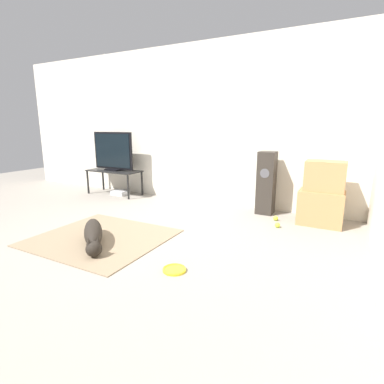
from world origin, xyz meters
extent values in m
plane|color=gray|center=(0.00, 0.00, 0.00)|extent=(12.00, 12.00, 0.00)
cube|color=silver|center=(0.00, 2.10, 1.27)|extent=(8.00, 0.06, 2.55)
cube|color=#847056|center=(-0.16, -0.03, 0.01)|extent=(1.44, 1.32, 0.01)
ellipsoid|color=black|center=(-0.13, -0.17, 0.12)|extent=(0.65, 0.63, 0.23)
sphere|color=black|center=(0.16, -0.45, 0.09)|extent=(0.16, 0.16, 0.16)
cone|color=black|center=(0.20, -0.42, 0.18)|extent=(0.05, 0.05, 0.07)
cone|color=black|center=(0.14, -0.48, 0.18)|extent=(0.05, 0.05, 0.07)
cylinder|color=black|center=(-0.47, 0.16, 0.06)|extent=(0.19, 0.19, 0.04)
cylinder|color=yellow|center=(1.00, -0.31, 0.01)|extent=(0.21, 0.21, 0.02)
torus|color=yellow|center=(1.00, -0.31, 0.02)|extent=(0.21, 0.21, 0.02)
cube|color=#A87A4C|center=(2.01, 1.69, 0.22)|extent=(0.55, 0.36, 0.45)
cube|color=#A87A4C|center=(2.03, 1.70, 0.64)|extent=(0.48, 0.32, 0.38)
cube|color=#2D2823|center=(1.24, 1.86, 0.45)|extent=(0.24, 0.24, 0.91)
cylinder|color=#4C4C51|center=(1.24, 1.74, 0.61)|extent=(0.13, 0.00, 0.13)
cube|color=black|center=(-1.58, 1.77, 0.44)|extent=(1.03, 0.45, 0.02)
cylinder|color=black|center=(-2.06, 1.57, 0.22)|extent=(0.04, 0.04, 0.43)
cylinder|color=black|center=(-1.09, 1.57, 0.22)|extent=(0.04, 0.04, 0.43)
cylinder|color=black|center=(-2.06, 1.97, 0.22)|extent=(0.04, 0.04, 0.43)
cylinder|color=black|center=(-1.09, 1.97, 0.22)|extent=(0.04, 0.04, 0.43)
cube|color=black|center=(-1.58, 1.77, 0.47)|extent=(0.30, 0.20, 0.03)
cube|color=black|center=(-1.58, 1.77, 0.82)|extent=(0.86, 0.04, 0.67)
cube|color=black|center=(-1.58, 1.76, 0.82)|extent=(0.80, 0.01, 0.61)
sphere|color=#C6E033|center=(1.56, 1.30, 0.03)|extent=(0.07, 0.07, 0.07)
sphere|color=#C6E033|center=(1.47, 1.57, 0.03)|extent=(0.07, 0.07, 0.07)
cube|color=#B7B7BC|center=(-1.45, 1.76, 0.04)|extent=(0.29, 0.22, 0.08)
camera|label=1|loc=(2.30, -2.41, 1.28)|focal=28.00mm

